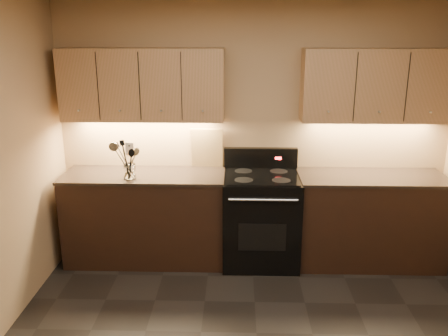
% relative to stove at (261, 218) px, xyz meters
% --- Properties ---
extents(wall_back, '(4.00, 0.04, 2.60)m').
position_rel_stove_xyz_m(wall_back, '(-0.08, 0.32, 0.82)').
color(wall_back, tan).
rests_on(wall_back, ground).
extents(counter_left, '(1.62, 0.62, 0.93)m').
position_rel_stove_xyz_m(counter_left, '(-1.18, 0.02, -0.01)').
color(counter_left, black).
rests_on(counter_left, ground).
extents(counter_right, '(1.46, 0.62, 0.93)m').
position_rel_stove_xyz_m(counter_right, '(1.10, 0.02, -0.01)').
color(counter_right, black).
rests_on(counter_right, ground).
extents(stove, '(0.76, 0.68, 1.14)m').
position_rel_stove_xyz_m(stove, '(0.00, 0.00, 0.00)').
color(stove, black).
rests_on(stove, ground).
extents(upper_cab_left, '(1.60, 0.30, 0.70)m').
position_rel_stove_xyz_m(upper_cab_left, '(-1.18, 0.17, 1.32)').
color(upper_cab_left, tan).
rests_on(upper_cab_left, wall_back).
extents(upper_cab_right, '(1.44, 0.30, 0.70)m').
position_rel_stove_xyz_m(upper_cab_right, '(1.10, 0.17, 1.32)').
color(upper_cab_right, tan).
rests_on(upper_cab_right, wall_back).
extents(outlet_plate, '(0.08, 0.01, 0.12)m').
position_rel_stove_xyz_m(outlet_plate, '(-1.38, 0.31, 0.64)').
color(outlet_plate, '#B2B5BA').
rests_on(outlet_plate, wall_back).
extents(utensil_crock, '(0.14, 0.14, 0.15)m').
position_rel_stove_xyz_m(utensil_crock, '(-1.29, -0.13, 0.52)').
color(utensil_crock, white).
rests_on(utensil_crock, counter_left).
extents(cutting_board, '(0.33, 0.10, 0.42)m').
position_rel_stove_xyz_m(cutting_board, '(-0.56, 0.28, 0.66)').
color(cutting_board, tan).
rests_on(cutting_board, counter_left).
extents(wooden_spoon, '(0.18, 0.08, 0.30)m').
position_rel_stove_xyz_m(wooden_spoon, '(-1.33, -0.12, 0.62)').
color(wooden_spoon, tan).
rests_on(wooden_spoon, utensil_crock).
extents(black_spoon, '(0.12, 0.14, 0.31)m').
position_rel_stove_xyz_m(black_spoon, '(-1.30, -0.11, 0.62)').
color(black_spoon, black).
rests_on(black_spoon, utensil_crock).
extents(black_turner, '(0.16, 0.13, 0.39)m').
position_rel_stove_xyz_m(black_turner, '(-1.29, -0.15, 0.66)').
color(black_turner, black).
rests_on(black_turner, utensil_crock).
extents(steel_spatula, '(0.25, 0.13, 0.40)m').
position_rel_stove_xyz_m(steel_spatula, '(-1.26, -0.11, 0.66)').
color(steel_spatula, silver).
rests_on(steel_spatula, utensil_crock).
extents(steel_skimmer, '(0.25, 0.12, 0.38)m').
position_rel_stove_xyz_m(steel_skimmer, '(-1.26, -0.14, 0.65)').
color(steel_skimmer, silver).
rests_on(steel_skimmer, utensil_crock).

